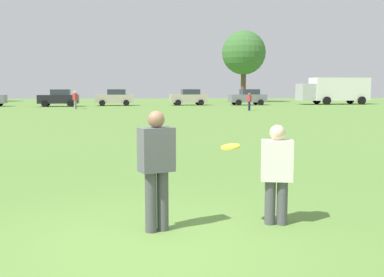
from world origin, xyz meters
The scene contains 12 objects.
ground_plane centered at (0.00, 0.00, 0.00)m, with size 160.55×160.55×0.00m, color #608C3D.
player_thrower centered at (0.20, 0.49, 0.96)m, with size 0.54×0.42×1.70m.
player_defender centered at (1.96, 0.63, 0.83)m, with size 0.51×0.36×1.49m.
frisbee centered at (1.24, 0.49, 1.19)m, with size 0.28×0.27×0.09m.
parked_car_mid_left centered at (-8.97, 44.88, 0.92)m, with size 4.30×2.42×1.82m.
parked_car_center centered at (-3.18, 46.59, 0.92)m, with size 4.30×2.42×1.82m.
parked_car_mid_right centered at (5.19, 47.09, 0.92)m, with size 4.30×2.42×1.82m.
parked_car_near_right centered at (12.02, 46.74, 0.92)m, with size 4.30×2.42×1.82m.
box_truck centered at (22.86, 47.92, 1.75)m, with size 8.63×3.35×3.18m.
bystander_far_jogger centered at (-6.39, 38.76, 0.95)m, with size 0.44×0.53×1.69m.
bystander_field_marshal centered at (9.28, 34.14, 0.87)m, with size 0.44×0.49×1.54m.
tree_east_birch centered at (13.91, 57.99, 6.78)m, with size 6.07×6.07×9.86m.
Camera 1 is at (0.03, -5.91, 2.03)m, focal length 43.34 mm.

